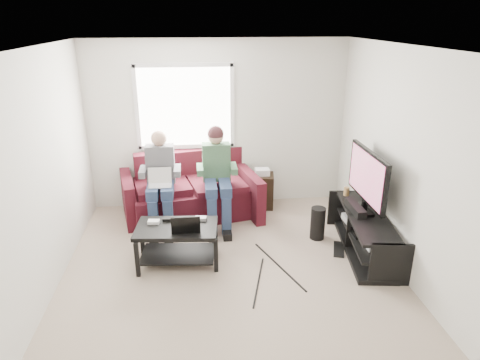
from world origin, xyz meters
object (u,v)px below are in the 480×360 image
object	(u,v)px
sofa	(190,194)
end_table	(262,190)
subwoofer	(318,223)
tv	(367,178)
tv_stand	(364,235)
coffee_table	(177,236)

from	to	relation	value
sofa	end_table	world-z (taller)	sofa
subwoofer	end_table	bearing A→B (deg)	117.53
tv	subwoofer	xyz separation A→B (m)	(-0.50, 0.30, -0.76)
sofa	tv_stand	distance (m)	2.63
sofa	tv	xyz separation A→B (m)	(2.24, -1.27, 0.65)
tv_stand	tv	size ratio (longest dim) A/B	1.50
tv_stand	sofa	bearing A→B (deg)	148.55
end_table	sofa	bearing A→B (deg)	-171.30
sofa	tv	size ratio (longest dim) A/B	1.99
sofa	coffee_table	bearing A→B (deg)	-96.75
tv	subwoofer	bearing A→B (deg)	148.96
subwoofer	end_table	world-z (taller)	end_table
coffee_table	end_table	size ratio (longest dim) A/B	1.61
end_table	tv	bearing A→B (deg)	-52.76
sofa	end_table	size ratio (longest dim) A/B	3.41
subwoofer	coffee_table	bearing A→B (deg)	-167.87
tv	subwoofer	world-z (taller)	tv
end_table	tv_stand	bearing A→B (deg)	-54.53
coffee_table	subwoofer	distance (m)	1.95
coffee_table	subwoofer	size ratio (longest dim) A/B	2.28
tv	subwoofer	distance (m)	0.96
coffee_table	tv_stand	size ratio (longest dim) A/B	0.63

